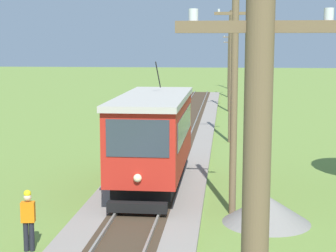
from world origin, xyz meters
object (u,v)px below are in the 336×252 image
(utility_pole_mid, at_px, (231,75))
(utility_pole_near_tram, at_px, (234,99))
(utility_pole_horizon, at_px, (229,62))
(utility_pole_far, at_px, (230,61))
(gravel_pile, at_px, (266,209))
(red_tram, at_px, (153,136))
(track_worker, at_px, (28,218))
(utility_pole_distant, at_px, (229,62))

(utility_pole_mid, bearing_deg, utility_pole_near_tram, -90.00)
(utility_pole_near_tram, bearing_deg, utility_pole_horizon, 90.00)
(utility_pole_horizon, bearing_deg, utility_pole_far, -90.00)
(utility_pole_mid, bearing_deg, utility_pole_horizon, 90.00)
(utility_pole_near_tram, bearing_deg, utility_pole_mid, 90.00)
(utility_pole_near_tram, height_order, gravel_pile, utility_pole_near_tram)
(red_tram, xyz_separation_m, track_worker, (-2.64, -7.09, -1.21))
(red_tram, relative_size, utility_pole_horizon, 1.26)
(red_tram, distance_m, utility_pole_near_tram, 4.62)
(utility_pole_distant, height_order, track_worker, utility_pole_distant)
(gravel_pile, height_order, track_worker, track_worker)
(utility_pole_far, distance_m, utility_pole_distant, 12.94)
(red_tram, relative_size, utility_pole_near_tram, 1.10)
(utility_pole_horizon, xyz_separation_m, gravel_pile, (1.11, -54.88, -3.01))
(utility_pole_near_tram, bearing_deg, utility_pole_distant, 90.00)
(red_tram, height_order, gravel_pile, red_tram)
(red_tram, distance_m, utility_pole_mid, 11.95)
(utility_pole_mid, height_order, utility_pole_distant, utility_pole_mid)
(utility_pole_near_tram, bearing_deg, gravel_pile, -39.31)
(utility_pole_near_tram, relative_size, utility_pole_horizon, 1.15)
(utility_pole_horizon, bearing_deg, utility_pole_distant, -90.00)
(utility_pole_near_tram, relative_size, utility_pole_far, 0.91)
(utility_pole_near_tram, height_order, utility_pole_horizon, utility_pole_near_tram)
(utility_pole_mid, distance_m, utility_pole_distant, 27.94)
(red_tram, relative_size, gravel_pile, 2.95)
(utility_pole_far, distance_m, track_worker, 34.15)
(utility_pole_distant, height_order, gravel_pile, utility_pole_distant)
(track_worker, bearing_deg, utility_pole_horizon, 165.50)
(red_tram, relative_size, track_worker, 4.79)
(utility_pole_horizon, distance_m, gravel_pile, 54.98)
(red_tram, distance_m, track_worker, 7.66)
(utility_pole_mid, xyz_separation_m, utility_pole_far, (0.00, 15.01, 0.37))
(utility_pole_distant, relative_size, gravel_pile, 2.54)
(utility_pole_near_tram, distance_m, utility_pole_distant, 42.24)
(utility_pole_horizon, bearing_deg, track_worker, -95.66)
(utility_pole_far, xyz_separation_m, utility_pole_horizon, (0.00, 24.67, -0.86))
(utility_pole_horizon, bearing_deg, gravel_pile, -88.84)
(utility_pole_far, bearing_deg, utility_pole_near_tram, -90.00)
(utility_pole_distant, distance_m, gravel_pile, 43.28)
(utility_pole_far, relative_size, track_worker, 4.75)
(utility_pole_distant, bearing_deg, utility_pole_near_tram, -90.00)
(red_tram, xyz_separation_m, gravel_pile, (4.23, -3.81, -1.73))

